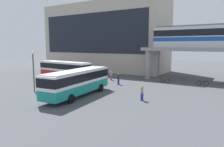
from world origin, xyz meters
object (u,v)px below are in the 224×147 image
object	(u,v)px
bicycle_red	(202,83)
pedestrian_walking_across	(118,79)
bus_secondary	(65,68)
pedestrian_near_building	(111,76)
bicycle_brown	(165,81)
bus_main	(78,80)
pedestrian_waiting_near_stop	(142,93)
station_building	(104,37)

from	to	relation	value
bicycle_red	pedestrian_walking_across	size ratio (longest dim) A/B	0.96
bus_secondary	bicycle_red	xyz separation A→B (m)	(22.68, 6.91, -1.63)
bicycle_red	bus_secondary	bearing A→B (deg)	-163.06
bus_secondary	pedestrian_near_building	size ratio (longest dim) A/B	6.41
bus_secondary	bicycle_brown	world-z (taller)	bus_secondary
pedestrian_walking_across	bus_main	bearing A→B (deg)	-91.66
pedestrian_waiting_near_stop	pedestrian_walking_across	size ratio (longest dim) A/B	0.94
bus_main	pedestrian_near_building	distance (m)	12.76
bus_secondary	pedestrian_waiting_near_stop	size ratio (longest dim) A/B	6.45
bicycle_brown	pedestrian_near_building	bearing A→B (deg)	-164.45
station_building	bus_secondary	distance (m)	18.06
station_building	pedestrian_walking_across	xyz separation A→B (m)	(13.75, -16.27, -7.28)
bus_main	bicycle_brown	distance (m)	16.09
station_building	bus_main	world-z (taller)	station_building
bicycle_red	pedestrian_walking_across	distance (m)	13.15
bus_main	pedestrian_waiting_near_stop	size ratio (longest dim) A/B	6.49
bicycle_brown	pedestrian_walking_across	size ratio (longest dim) A/B	0.97
station_building	pedestrian_near_building	distance (m)	18.41
pedestrian_waiting_near_stop	bus_secondary	bearing A→B (deg)	160.37
station_building	pedestrian_waiting_near_stop	size ratio (longest dim) A/B	18.14
station_building	pedestrian_near_building	bearing A→B (deg)	-51.71
station_building	pedestrian_walking_across	size ratio (longest dim) A/B	17.08
station_building	pedestrian_walking_across	world-z (taller)	station_building
bus_secondary	pedestrian_near_building	world-z (taller)	bus_secondary
station_building	bicycle_red	distance (m)	28.20
bus_secondary	pedestrian_walking_across	bearing A→B (deg)	2.66
bus_secondary	bicycle_red	bearing A→B (deg)	16.94
bus_main	bus_secondary	bearing A→B (deg)	141.17
bicycle_brown	pedestrian_walking_across	world-z (taller)	pedestrian_walking_across
bicycle_brown	bicycle_red	xyz separation A→B (m)	(5.76, 0.86, 0.00)
bicycle_brown	pedestrian_waiting_near_stop	bearing A→B (deg)	-82.96
bicycle_brown	pedestrian_waiting_near_stop	xyz separation A→B (m)	(1.56, -12.64, 0.46)
bus_secondary	pedestrian_walking_across	distance (m)	11.27
station_building	bicycle_brown	distance (m)	23.57
bus_secondary	pedestrian_near_building	distance (m)	8.74
bicycle_brown	pedestrian_walking_across	bearing A→B (deg)	-136.01
pedestrian_near_building	bus_main	bearing A→B (deg)	-76.24
bus_secondary	pedestrian_near_building	xyz separation A→B (m)	(7.91, 3.54, -1.17)
bicycle_brown	pedestrian_near_building	size ratio (longest dim) A/B	1.03
bicycle_brown	pedestrian_walking_across	distance (m)	7.97
pedestrian_near_building	pedestrian_walking_across	distance (m)	4.47
station_building	pedestrian_walking_across	bearing A→B (deg)	-49.79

